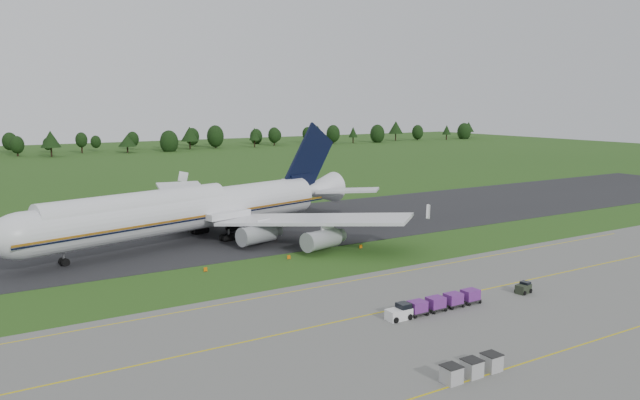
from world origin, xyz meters
TOP-DOWN VIEW (x-y plane):
  - ground at (0.00, 0.00)m, footprint 600.00×600.00m
  - apron at (0.00, -34.00)m, footprint 300.00×52.00m
  - taxiway at (0.00, 28.00)m, footprint 300.00×40.00m
  - apron_markings at (0.00, -26.98)m, footprint 300.00×30.20m
  - tree_line at (5.28, 220.30)m, footprint 524.53×23.11m
  - aircraft at (-6.92, 24.17)m, footprint 69.55×65.55m
  - baggage_train at (3.49, -24.92)m, footprint 13.25×1.69m
  - utility_cart at (17.68, -25.58)m, footprint 2.18×1.53m
  - uld_row at (-5.14, -39.51)m, footprint 6.36×1.56m
  - edge_markers at (1.04, 4.81)m, footprint 27.24×0.30m

SIDE VIEW (x-z plane):
  - ground at x=0.00m, z-range 0.00..0.00m
  - apron at x=0.00m, z-range 0.00..0.06m
  - taxiway at x=0.00m, z-range 0.00..0.08m
  - apron_markings at x=0.00m, z-range 0.06..0.07m
  - edge_markers at x=1.04m, z-range -0.03..0.57m
  - utility_cart at x=17.68m, z-range 0.05..1.15m
  - uld_row at x=-5.14m, z-range 0.06..1.61m
  - baggage_train at x=3.49m, z-range 0.11..1.74m
  - aircraft at x=-6.92m, z-range -4.19..15.35m
  - tree_line at x=5.28m, z-range 0.19..12.13m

